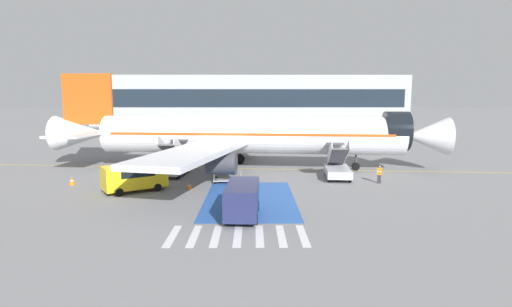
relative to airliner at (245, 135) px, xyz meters
The scene contains 23 objects.
ground_plane 3.71m from the airliner, 50.42° to the right, with size 600.00×600.00×0.00m, color slate.
apron_leadline_yellow 3.71m from the airliner, ahead, with size 0.20×75.72×0.01m, color gold.
apron_stand_patch_blue 13.66m from the airliner, 87.20° to the right, with size 6.73×11.94×0.01m, color #2856A8.
apron_walkway_bar_0 21.86m from the airliner, 99.50° to the right, with size 0.44×3.60×0.01m, color silver.
apron_walkway_bar_1 21.70m from the airliner, 96.33° to the right, with size 0.44×3.60×0.01m, color silver.
apron_walkway_bar_2 21.60m from the airliner, 93.12° to the right, with size 0.44×3.60×0.01m, color silver.
apron_walkway_bar_3 21.57m from the airliner, 89.89° to the right, with size 0.44×3.60×0.01m, color silver.
apron_walkway_bar_4 21.60m from the airliner, 86.66° to the right, with size 0.44×3.60×0.01m, color silver.
apron_walkway_bar_5 21.71m from the airliner, 83.45° to the right, with size 0.44×3.60×0.01m, color silver.
apron_walkway_bar_6 21.87m from the airliner, 80.28° to the right, with size 0.44×3.60×0.01m, color silver.
airliner is the anchor object (origin of this frame).
boarding_stairs_forward 10.75m from the airliner, 31.65° to the right, with size 2.67×5.40×3.98m.
boarding_stairs_aft 8.35m from the airliner, 150.79° to the right, with size 2.67×5.40×4.17m.
fuel_tanker 25.93m from the airliner, 108.43° to the left, with size 3.74×9.93×3.37m.
service_van_0 13.89m from the airliner, 129.51° to the right, with size 5.26×4.44×2.17m.
service_van_1 17.90m from the airliner, 89.29° to the right, with size 2.20×5.07×2.15m.
baggage_cart 7.97m from the airliner, 101.18° to the right, with size 2.69×1.65×0.87m.
ground_crew_0 13.19m from the airliner, 153.32° to the right, with size 0.46×0.47×1.63m.
ground_crew_1 4.61m from the airliner, 107.01° to the right, with size 0.49×0.40×1.59m.
ground_crew_2 14.60m from the airliner, 32.16° to the right, with size 0.48×0.35×1.61m.
traffic_cone_0 11.21m from the airliner, 114.59° to the right, with size 0.51×0.51×0.57m.
traffic_cone_1 17.31m from the airliner, 151.85° to the right, with size 0.63×0.63×0.70m.
terminal_building 71.67m from the airliner, 89.94° to the left, with size 86.96×12.10×13.76m.
Camera 1 is at (0.46, -41.91, 7.51)m, focal length 28.00 mm.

